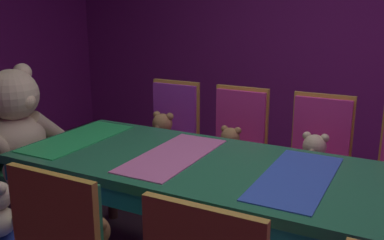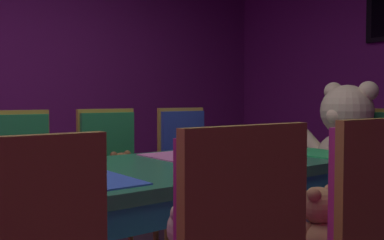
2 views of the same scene
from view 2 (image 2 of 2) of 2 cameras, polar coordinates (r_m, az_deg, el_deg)
banquet_table at (r=2.02m, az=-6.46°, el=-8.53°), size 0.90×2.47×0.75m
chair_left_1 at (r=2.70m, az=-21.79°, el=-7.10°), size 0.42×0.41×0.98m
teddy_left_1 at (r=2.57m, az=-20.90°, el=-7.98°), size 0.23×0.30×0.28m
chair_left_2 at (r=2.93m, az=-10.49°, el=-6.20°), size 0.42×0.41×0.98m
teddy_left_2 at (r=2.81m, az=-9.15°, el=-7.11°), size 0.21×0.28×0.26m
chair_left_3 at (r=3.24m, az=-0.65°, el=-5.29°), size 0.42×0.41×0.98m
teddy_left_3 at (r=3.13m, az=0.95°, el=-5.83°), size 0.24×0.31×0.29m
chair_right_2 at (r=1.63m, az=20.33°, el=-13.48°), size 0.42×0.41×0.98m
teddy_right_2 at (r=1.71m, az=16.15°, el=-13.35°), size 0.22×0.29×0.27m
throne_chair at (r=3.30m, az=21.06°, el=-5.32°), size 0.41×0.42×0.98m
king_teddy_bear at (r=3.14m, az=19.46°, el=-2.70°), size 0.75×0.58×0.71m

